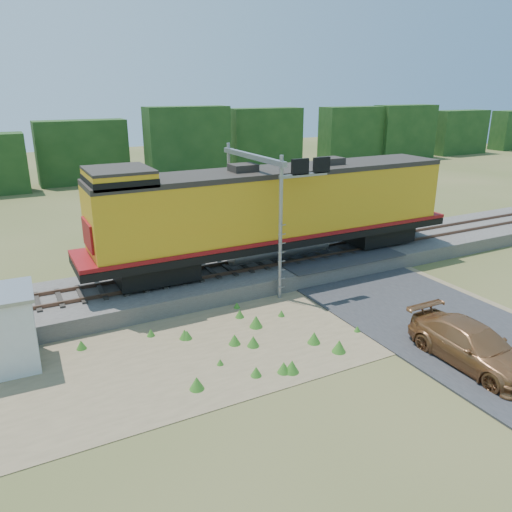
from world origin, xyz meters
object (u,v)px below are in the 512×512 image
locomotive (274,210)px  shed (1,330)px  car (473,345)px  signal_gantry (265,184)px

locomotive → shed: size_ratio=7.15×
locomotive → car: size_ratio=4.06×
signal_gantry → shed: bearing=-166.4°
shed → car: 16.86m
locomotive → signal_gantry: 1.89m
shed → signal_gantry: (12.19, 2.94, 3.64)m
locomotive → signal_gantry: (-0.92, -0.66, 1.51)m
locomotive → signal_gantry: signal_gantry is taller
signal_gantry → car: signal_gantry is taller
locomotive → shed: locomotive is taller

